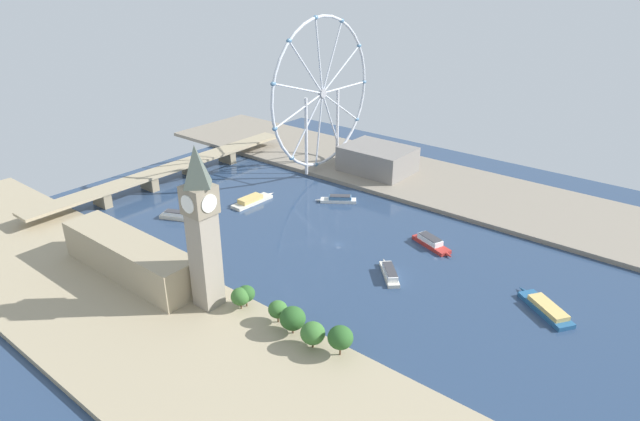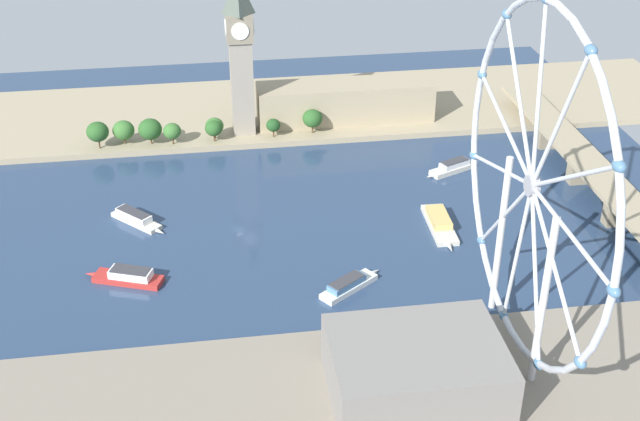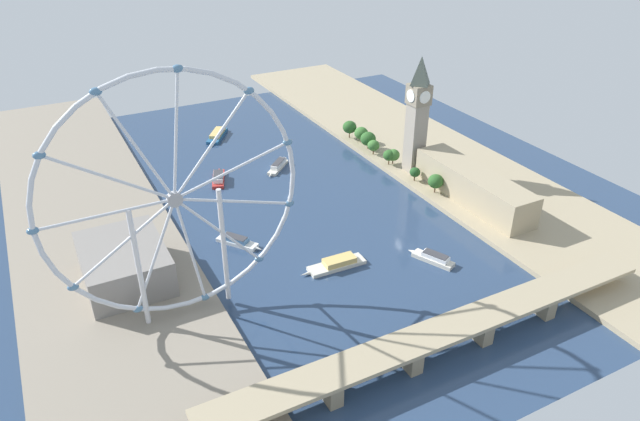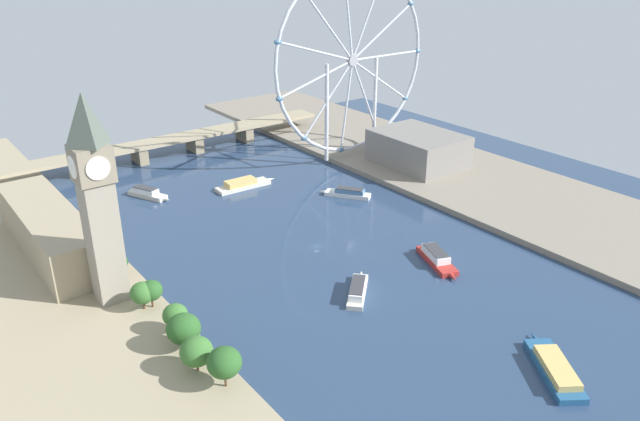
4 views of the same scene
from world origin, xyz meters
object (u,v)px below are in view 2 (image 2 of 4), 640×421
object	(u,v)px
parliament_block	(345,102)
tour_boat_5	(128,276)
riverside_hall	(416,371)
tour_boat_0	(136,218)
tour_boat_3	(439,222)
clock_tower	(240,53)
river_bridge	(604,184)
tour_boat_4	(349,285)
ferris_wheel	(532,187)
tour_boat_1	(452,167)

from	to	relation	value
parliament_block	tour_boat_5	xyz separation A→B (m)	(133.08, -107.59, -10.72)
riverside_hall	tour_boat_0	world-z (taller)	riverside_hall
parliament_block	tour_boat_3	xyz separation A→B (m)	(110.77, 21.51, -10.99)
clock_tower	river_bridge	distance (m)	182.97
clock_tower	parliament_block	xyz separation A→B (m)	(-7.39, 54.24, -32.00)
clock_tower	tour_boat_4	bearing A→B (deg)	11.64
clock_tower	riverside_hall	distance (m)	212.73
river_bridge	tour_boat_4	distance (m)	133.95
river_bridge	tour_boat_4	bearing A→B (deg)	-67.96
ferris_wheel	tour_boat_1	world-z (taller)	ferris_wheel
tour_boat_0	tour_boat_1	distance (m)	150.24
clock_tower	tour_boat_5	xyz separation A→B (m)	(125.68, -53.35, -42.72)
clock_tower	river_bridge	bearing A→B (deg)	58.81
tour_boat_0	tour_boat_5	size ratio (longest dim) A/B	0.79
tour_boat_3	clock_tower	bearing A→B (deg)	-142.04
parliament_block	ferris_wheel	distance (m)	200.25
river_bridge	tour_boat_0	world-z (taller)	river_bridge
tour_boat_1	tour_boat_3	xyz separation A→B (m)	(49.10, -19.88, -0.15)
river_bridge	tour_boat_3	distance (m)	78.74
tour_boat_4	parliament_block	bearing A→B (deg)	44.95
tour_boat_1	tour_boat_5	bearing A→B (deg)	1.28
parliament_block	ferris_wheel	size ratio (longest dim) A/B	0.79
tour_boat_3	tour_boat_4	world-z (taller)	tour_boat_3
tour_boat_3	parliament_block	bearing A→B (deg)	-167.29
tour_boat_4	tour_boat_0	bearing A→B (deg)	107.06
river_bridge	tour_boat_0	size ratio (longest dim) A/B	9.25
ferris_wheel	riverside_hall	bearing A→B (deg)	-61.20
parliament_block	tour_boat_4	size ratio (longest dim) A/B	3.48
tour_boat_3	tour_boat_5	world-z (taller)	tour_boat_5
parliament_block	ferris_wheel	bearing A→B (deg)	6.99
tour_boat_0	tour_boat_5	world-z (taller)	tour_boat_5
tour_boat_0	tour_boat_5	xyz separation A→B (m)	(44.70, -1.12, 0.17)
clock_tower	ferris_wheel	bearing A→B (deg)	22.79
tour_boat_3	tour_boat_5	size ratio (longest dim) A/B	1.21
parliament_block	tour_boat_5	distance (m)	171.46
ferris_wheel	river_bridge	xyz separation A→B (m)	(-92.34, 75.63, -53.42)
riverside_hall	tour_boat_5	size ratio (longest dim) A/B	1.71
tour_boat_5	tour_boat_1	bearing A→B (deg)	-133.64
riverside_hall	tour_boat_1	world-z (taller)	riverside_hall
tour_boat_0	tour_boat_4	xyz separation A→B (m)	(62.10, 81.70, -0.14)
parliament_block	riverside_hall	bearing A→B (deg)	-4.10
clock_tower	tour_boat_4	xyz separation A→B (m)	(143.08, 29.47, -43.03)
tour_boat_3	tour_boat_4	size ratio (longest dim) A/B	1.41
tour_boat_1	tour_boat_5	xyz separation A→B (m)	(71.40, -148.97, 0.12)
parliament_block	tour_boat_1	distance (m)	75.06
ferris_wheel	tour_boat_4	distance (m)	88.13
river_bridge	ferris_wheel	bearing A→B (deg)	-39.32
tour_boat_0	riverside_hall	bearing A→B (deg)	-7.91
tour_boat_0	tour_boat_3	bearing A→B (deg)	36.20
tour_boat_1	tour_boat_5	distance (m)	165.20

